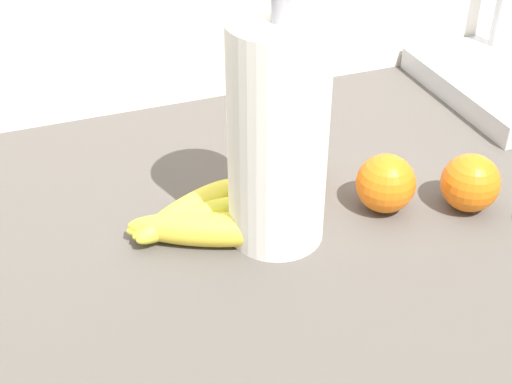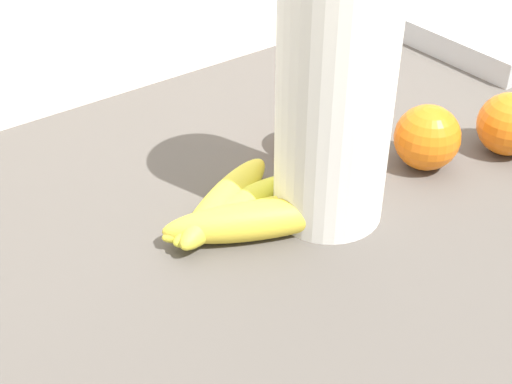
{
  "view_description": "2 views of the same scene",
  "coord_description": "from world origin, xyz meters",
  "px_view_note": "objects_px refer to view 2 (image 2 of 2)",
  "views": [
    {
      "loc": [
        -0.48,
        -0.65,
        1.41
      ],
      "look_at": [
        -0.23,
        0.04,
        0.9
      ],
      "focal_mm": 50.18,
      "sensor_mm": 36.0,
      "label": 1
    },
    {
      "loc": [
        -0.65,
        -0.46,
        1.32
      ],
      "look_at": [
        -0.28,
        0.04,
        0.88
      ],
      "focal_mm": 50.4,
      "sensor_mm": 36.0,
      "label": 2
    }
  ],
  "objects_px": {
    "orange_center": "(427,138)",
    "paper_towel_roll": "(335,97)",
    "sink_basin": "(493,16)",
    "orange_front": "(509,124)",
    "orange_right": "(313,127)",
    "banana_bunch": "(243,212)"
  },
  "relations": [
    {
      "from": "orange_front",
      "to": "sink_basin",
      "type": "relative_size",
      "value": 0.24
    },
    {
      "from": "banana_bunch",
      "to": "sink_basin",
      "type": "bearing_deg",
      "value": 16.43
    },
    {
      "from": "orange_right",
      "to": "sink_basin",
      "type": "bearing_deg",
      "value": 13.76
    },
    {
      "from": "orange_right",
      "to": "orange_center",
      "type": "bearing_deg",
      "value": -48.8
    },
    {
      "from": "sink_basin",
      "to": "orange_center",
      "type": "bearing_deg",
      "value": -151.11
    },
    {
      "from": "orange_center",
      "to": "orange_front",
      "type": "xyz_separation_m",
      "value": [
        0.1,
        -0.04,
        -0.0
      ]
    },
    {
      "from": "orange_right",
      "to": "paper_towel_roll",
      "type": "xyz_separation_m",
      "value": [
        -0.06,
        -0.1,
        0.1
      ]
    },
    {
      "from": "orange_center",
      "to": "paper_towel_roll",
      "type": "distance_m",
      "value": 0.18
    },
    {
      "from": "banana_bunch",
      "to": "sink_basin",
      "type": "distance_m",
      "value": 0.66
    },
    {
      "from": "banana_bunch",
      "to": "orange_front",
      "type": "relative_size",
      "value": 2.62
    },
    {
      "from": "orange_center",
      "to": "banana_bunch",
      "type": "bearing_deg",
      "value": 172.5
    },
    {
      "from": "orange_center",
      "to": "paper_towel_roll",
      "type": "height_order",
      "value": "paper_towel_roll"
    },
    {
      "from": "paper_towel_roll",
      "to": "sink_basin",
      "type": "height_order",
      "value": "paper_towel_roll"
    },
    {
      "from": "orange_front",
      "to": "sink_basin",
      "type": "distance_m",
      "value": 0.39
    },
    {
      "from": "paper_towel_roll",
      "to": "sink_basin",
      "type": "xyz_separation_m",
      "value": [
        0.55,
        0.22,
        -0.12
      ]
    },
    {
      "from": "banana_bunch",
      "to": "paper_towel_roll",
      "type": "distance_m",
      "value": 0.15
    },
    {
      "from": "orange_center",
      "to": "paper_towel_roll",
      "type": "xyz_separation_m",
      "value": [
        -0.15,
        0.0,
        0.1
      ]
    },
    {
      "from": "banana_bunch",
      "to": "orange_right",
      "type": "height_order",
      "value": "orange_right"
    },
    {
      "from": "orange_front",
      "to": "sink_basin",
      "type": "height_order",
      "value": "sink_basin"
    },
    {
      "from": "banana_bunch",
      "to": "orange_right",
      "type": "relative_size",
      "value": 2.77
    },
    {
      "from": "orange_right",
      "to": "orange_front",
      "type": "relative_size",
      "value": 0.95
    },
    {
      "from": "paper_towel_roll",
      "to": "sink_basin",
      "type": "relative_size",
      "value": 0.95
    }
  ]
}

